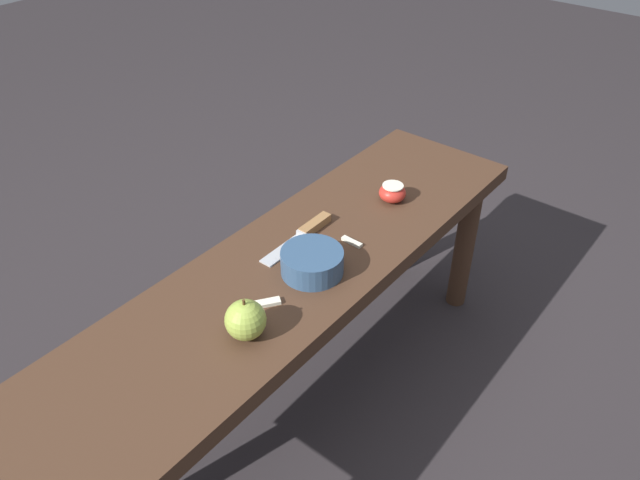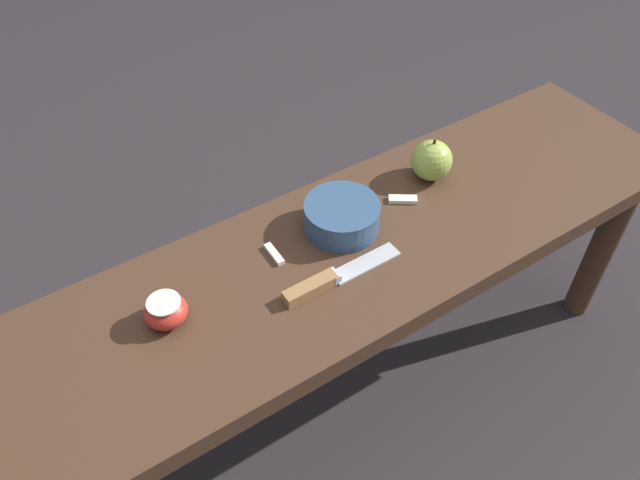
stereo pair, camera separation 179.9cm
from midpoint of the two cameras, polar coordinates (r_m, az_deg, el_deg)
The scene contains 8 objects.
ground_plane at distance 1.29m, azimuth -7.22°, elevation -50.30°, with size 8.00×8.00×0.00m, color #2D282B.
wooden_bench at distance 0.90m, azimuth -11.03°, elevation -52.72°, with size 1.36×0.36×0.48m.
knife at distance 0.84m, azimuth -21.18°, elevation -58.61°, with size 0.22×0.03×0.02m.
apple_whole at distance 0.77m, azimuth 4.13°, elevation -40.97°, with size 0.08×0.08×0.09m.
apple_cut at distance 0.93m, azimuth -49.07°, elevation -55.07°, with size 0.07×0.07×0.04m.
apple_slice_near_knife at distance 0.85m, azimuth -28.26°, elevation -52.56°, with size 0.01×0.05×0.01m.
apple_slice_center at distance 0.80m, azimuth -1.63°, elevation -46.26°, with size 0.05×0.05×0.01m.
bowl at distance 0.80m, azimuth -14.96°, elevation -50.44°, with size 0.13×0.13×0.05m.
Camera 2 is at (-0.46, -0.59, 1.25)m, focal length 35.00 mm.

